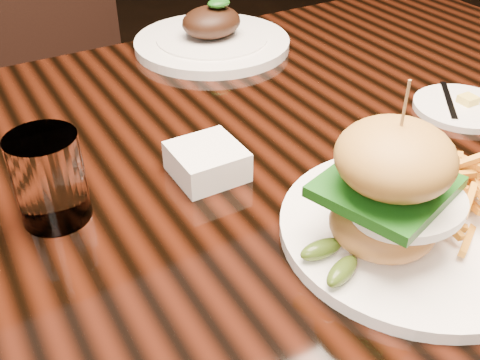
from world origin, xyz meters
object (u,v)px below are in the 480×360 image
far_dish (212,39)px  chair_far (62,67)px  burger_plate (418,201)px  dining_table (223,199)px

far_dish → chair_far: size_ratio=0.31×
burger_plate → chair_far: 1.18m
dining_table → burger_plate: (0.10, -0.26, 0.13)m
chair_far → dining_table: bearing=-97.7°
far_dish → dining_table: bearing=-115.9°
far_dish → burger_plate: bearing=-96.3°
far_dish → chair_far: 0.62m
burger_plate → far_dish: bearing=77.8°
dining_table → burger_plate: bearing=-68.7°
dining_table → burger_plate: burger_plate is taller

